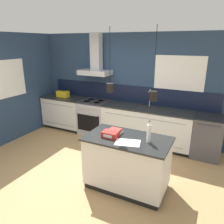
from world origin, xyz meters
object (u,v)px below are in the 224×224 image
at_px(red_supply_box, 110,134).
at_px(yellow_toolbox, 63,94).
at_px(bottle_on_island, 149,133).
at_px(book_stack, 113,132).
at_px(oven_range, 94,117).
at_px(dishwasher, 207,137).

bearing_deg(red_supply_box, yellow_toolbox, 142.89).
height_order(bottle_on_island, book_stack, bottle_on_island).
bearing_deg(book_stack, oven_range, 129.42).
bearing_deg(yellow_toolbox, oven_range, -0.25).
height_order(oven_range, bottle_on_island, bottle_on_island).
height_order(oven_range, red_supply_box, red_supply_box).
height_order(oven_range, dishwasher, same).
distance_m(dishwasher, bottle_on_island, 2.00).
height_order(bottle_on_island, yellow_toolbox, bottle_on_island).
distance_m(oven_range, bottle_on_island, 2.73).
bearing_deg(yellow_toolbox, red_supply_box, -37.11).
xyz_separation_m(oven_range, yellow_toolbox, (-1.01, 0.00, 0.54)).
relative_size(dishwasher, book_stack, 2.76).
relative_size(book_stack, yellow_toolbox, 0.97).
distance_m(red_supply_box, yellow_toolbox, 3.04).
xyz_separation_m(oven_range, book_stack, (1.42, -1.72, 0.49)).
bearing_deg(yellow_toolbox, bottle_on_island, -29.84).
height_order(dishwasher, yellow_toolbox, yellow_toolbox).
xyz_separation_m(book_stack, red_supply_box, (-0.01, -0.11, 0.01)).
bearing_deg(red_supply_box, oven_range, 127.61).
distance_m(book_stack, red_supply_box, 0.11).
bearing_deg(book_stack, dishwasher, 51.35).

